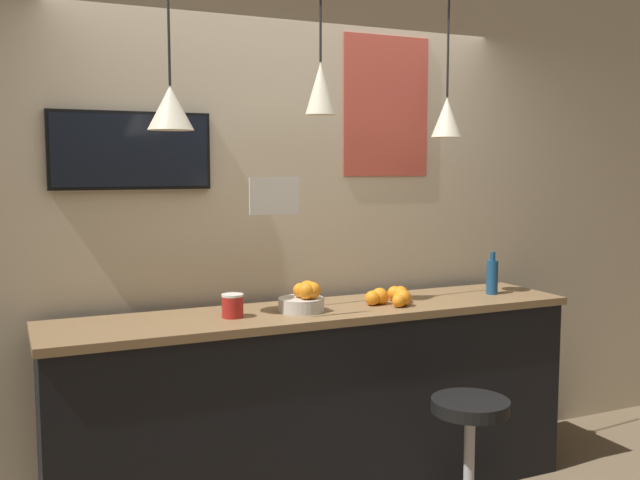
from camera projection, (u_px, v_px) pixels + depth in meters
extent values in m
cube|color=beige|center=(291.00, 216.00, 3.92)|extent=(8.00, 0.06, 2.90)
cube|color=black|center=(320.00, 408.00, 3.67)|extent=(2.70, 0.52, 0.96)
cube|color=olive|center=(320.00, 312.00, 3.62)|extent=(2.74, 0.56, 0.04)
cylinder|color=#B7B7BC|center=(469.00, 472.00, 3.31)|extent=(0.05, 0.05, 0.58)
cylinder|color=black|center=(470.00, 406.00, 3.28)|extent=(0.36, 0.36, 0.06)
cylinder|color=beige|center=(301.00, 305.00, 3.54)|extent=(0.23, 0.23, 0.07)
sphere|color=orange|center=(308.00, 289.00, 3.53)|extent=(0.09, 0.09, 0.09)
sphere|color=orange|center=(305.00, 290.00, 3.56)|extent=(0.07, 0.07, 0.07)
sphere|color=orange|center=(306.00, 291.00, 3.49)|extent=(0.08, 0.08, 0.08)
sphere|color=orange|center=(312.00, 290.00, 3.51)|extent=(0.08, 0.08, 0.08)
sphere|color=orange|center=(300.00, 290.00, 3.54)|extent=(0.07, 0.07, 0.07)
sphere|color=orange|center=(403.00, 298.00, 3.67)|extent=(0.09, 0.09, 0.09)
sphere|color=orange|center=(400.00, 299.00, 3.68)|extent=(0.08, 0.08, 0.08)
sphere|color=orange|center=(395.00, 293.00, 3.82)|extent=(0.08, 0.08, 0.08)
sphere|color=orange|center=(380.00, 297.00, 3.73)|extent=(0.07, 0.07, 0.07)
sphere|color=orange|center=(377.00, 297.00, 3.73)|extent=(0.08, 0.08, 0.08)
sphere|color=orange|center=(400.00, 294.00, 3.79)|extent=(0.08, 0.08, 0.08)
sphere|color=orange|center=(403.00, 297.00, 3.75)|extent=(0.07, 0.07, 0.07)
sphere|color=orange|center=(380.00, 296.00, 3.72)|extent=(0.09, 0.09, 0.09)
sphere|color=orange|center=(402.00, 298.00, 3.69)|extent=(0.08, 0.08, 0.08)
sphere|color=orange|center=(399.00, 301.00, 3.64)|extent=(0.07, 0.07, 0.07)
sphere|color=orange|center=(382.00, 297.00, 3.72)|extent=(0.08, 0.08, 0.08)
sphere|color=orange|center=(372.00, 298.00, 3.69)|extent=(0.08, 0.08, 0.08)
sphere|color=orange|center=(380.00, 296.00, 3.73)|extent=(0.08, 0.08, 0.08)
sphere|color=orange|center=(378.00, 296.00, 3.74)|extent=(0.08, 0.08, 0.08)
cylinder|color=navy|center=(492.00, 277.00, 4.01)|extent=(0.06, 0.06, 0.19)
cylinder|color=navy|center=(493.00, 256.00, 4.00)|extent=(0.03, 0.03, 0.05)
cylinder|color=red|center=(233.00, 307.00, 3.40)|extent=(0.10, 0.10, 0.10)
cylinder|color=white|center=(232.00, 295.00, 3.39)|extent=(0.10, 0.10, 0.01)
cylinder|color=black|center=(168.00, 4.00, 3.16)|extent=(0.01, 0.01, 0.72)
cone|color=beige|center=(170.00, 108.00, 3.20)|extent=(0.21, 0.21, 0.20)
sphere|color=#F9EFCC|center=(171.00, 126.00, 3.21)|extent=(0.04, 0.04, 0.04)
cylinder|color=black|center=(321.00, 2.00, 3.45)|extent=(0.01, 0.01, 0.57)
cone|color=beige|center=(321.00, 88.00, 3.50)|extent=(0.15, 0.15, 0.26)
sphere|color=#F9EFCC|center=(321.00, 111.00, 3.51)|extent=(0.04, 0.04, 0.04)
cylinder|color=black|center=(448.00, 29.00, 3.76)|extent=(0.01, 0.01, 0.71)
cone|color=beige|center=(447.00, 117.00, 3.81)|extent=(0.16, 0.16, 0.21)
sphere|color=#F9EFCC|center=(447.00, 133.00, 3.82)|extent=(0.04, 0.04, 0.04)
cube|color=black|center=(131.00, 151.00, 3.49)|extent=(0.78, 0.04, 0.38)
cube|color=black|center=(132.00, 151.00, 3.47)|extent=(0.75, 0.01, 0.35)
cube|color=white|center=(274.00, 196.00, 3.24)|extent=(0.24, 0.01, 0.17)
cube|color=#C64C3D|center=(386.00, 106.00, 4.06)|extent=(0.54, 0.01, 0.79)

